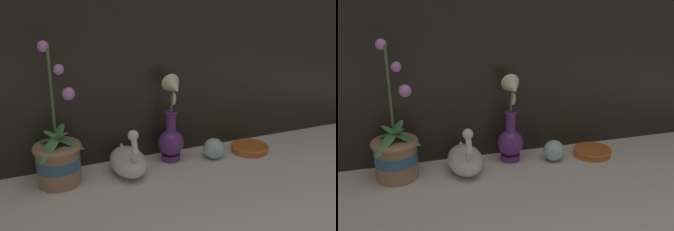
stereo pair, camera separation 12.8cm
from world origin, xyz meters
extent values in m
plane|color=beige|center=(0.00, 0.00, 0.00)|extent=(2.80, 2.80, 0.00)
cylinder|color=#9E7556|center=(-0.34, 0.13, 0.06)|extent=(0.13, 0.13, 0.13)
cylinder|color=#386689|center=(-0.34, 0.13, 0.07)|extent=(0.13, 0.13, 0.04)
torus|color=#9E7556|center=(-0.34, 0.13, 0.12)|extent=(0.15, 0.15, 0.02)
cylinder|color=#4C6B3D|center=(-0.34, 0.13, 0.28)|extent=(0.01, 0.04, 0.30)
ellipsoid|color=#427F47|center=(-0.32, 0.12, 0.14)|extent=(0.13, 0.07, 0.08)
ellipsoid|color=#427F47|center=(-0.36, 0.14, 0.14)|extent=(0.12, 0.14, 0.08)
ellipsoid|color=#427F47|center=(-0.36, 0.11, 0.14)|extent=(0.12, 0.14, 0.08)
sphere|color=#C67AD1|center=(-0.35, 0.12, 0.43)|extent=(0.03, 0.03, 0.03)
sphere|color=#C67AD1|center=(-0.32, 0.12, 0.36)|extent=(0.03, 0.03, 0.03)
sphere|color=#C67AD1|center=(-0.30, 0.10, 0.29)|extent=(0.04, 0.04, 0.04)
ellipsoid|color=white|center=(-0.12, 0.11, 0.04)|extent=(0.12, 0.19, 0.08)
cone|color=white|center=(-0.12, 0.18, 0.05)|extent=(0.06, 0.07, 0.07)
cylinder|color=white|center=(-0.12, 0.04, 0.09)|extent=(0.02, 0.05, 0.06)
sphere|color=white|center=(-0.12, 0.02, 0.11)|extent=(0.02, 0.02, 0.02)
cylinder|color=white|center=(-0.12, 0.03, 0.13)|extent=(0.02, 0.04, 0.06)
sphere|color=white|center=(-0.12, 0.04, 0.16)|extent=(0.03, 0.03, 0.03)
cylinder|color=#602D7F|center=(0.04, 0.15, 0.01)|extent=(0.07, 0.07, 0.02)
ellipsoid|color=#602D7F|center=(0.04, 0.15, 0.06)|extent=(0.09, 0.09, 0.09)
cylinder|color=#602D7F|center=(0.04, 0.15, 0.14)|extent=(0.03, 0.03, 0.07)
torus|color=#602D7F|center=(0.04, 0.15, 0.18)|extent=(0.04, 0.04, 0.01)
cylinder|color=#567A47|center=(0.04, 0.14, 0.21)|extent=(0.01, 0.02, 0.08)
cone|color=beige|center=(0.04, 0.12, 0.27)|extent=(0.06, 0.08, 0.08)
ellipsoid|color=beige|center=(0.05, 0.15, 0.23)|extent=(0.02, 0.02, 0.04)
sphere|color=silver|center=(0.19, 0.10, 0.04)|extent=(0.07, 0.07, 0.07)
cylinder|color=#C66628|center=(0.34, 0.11, 0.01)|extent=(0.13, 0.13, 0.02)
torus|color=#C66628|center=(0.34, 0.11, 0.02)|extent=(0.14, 0.14, 0.01)
camera|label=1|loc=(-0.44, -1.02, 0.61)|focal=42.00mm
camera|label=2|loc=(-0.32, -1.06, 0.61)|focal=42.00mm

